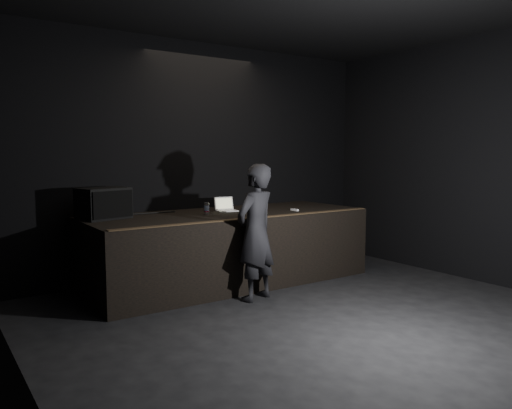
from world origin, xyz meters
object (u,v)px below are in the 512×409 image
Objects in this scene: person at (256,232)px; laptop at (226,207)px; stage_monitor at (104,203)px; stage_riser at (228,247)px; beer_can at (207,209)px.

laptop is at bearing -120.27° from person.
stage_monitor is 2.11× the size of laptop.
laptop is (1.74, -0.12, -0.15)m from stage_monitor.
person is (-0.17, -0.95, 0.36)m from stage_riser.
beer_can is 0.10× the size of person.
stage_riser is 1.84m from stage_monitor.
person is (-0.25, -1.15, -0.20)m from laptop.
stage_riser is at bearing -25.17° from stage_monitor.
stage_monitor reaches higher than beer_can.
stage_riser is at bearing 6.79° from beer_can.
stage_monitor is 4.02× the size of beer_can.
laptop is at bearing -18.19° from stage_monitor.
stage_riser is 23.37× the size of beer_can.
stage_riser is 2.34× the size of person.
beer_can is (1.29, -0.37, -0.12)m from stage_monitor.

